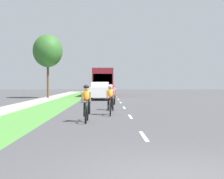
# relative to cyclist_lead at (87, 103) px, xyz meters

# --- Properties ---
(ground_plane) EXTENTS (120.00, 120.00, 0.00)m
(ground_plane) POSITION_rel_cyclist_lead_xyz_m (2.01, 12.08, -0.81)
(ground_plane) COLOR #424244
(grass_verge) EXTENTS (2.69, 70.00, 0.01)m
(grass_verge) POSITION_rel_cyclist_lead_xyz_m (-3.09, 12.08, -0.81)
(grass_verge) COLOR #478438
(grass_verge) RESTS_ON ground_plane
(sidewalk_concrete) EXTENTS (1.94, 70.00, 0.10)m
(sidewalk_concrete) POSITION_rel_cyclist_lead_xyz_m (-5.41, 12.08, -0.81)
(sidewalk_concrete) COLOR #9E998E
(sidewalk_concrete) RESTS_ON ground_plane
(lane_markings_center) EXTENTS (0.12, 52.20, 0.01)m
(lane_markings_center) POSITION_rel_cyclist_lead_xyz_m (2.01, 16.08, -0.81)
(lane_markings_center) COLOR white
(lane_markings_center) RESTS_ON ground_plane
(cyclist_lead) EXTENTS (0.42, 1.72, 1.58)m
(cyclist_lead) POSITION_rel_cyclist_lead_xyz_m (0.00, 0.00, 0.00)
(cyclist_lead) COLOR black
(cyclist_lead) RESTS_ON ground_plane
(cyclist_trailing) EXTENTS (0.42, 1.72, 1.58)m
(cyclist_trailing) POSITION_rel_cyclist_lead_xyz_m (1.03, 2.85, 0.00)
(cyclist_trailing) COLOR black
(cyclist_trailing) RESTS_ON ground_plane
(cyclist_distant) EXTENTS (0.42, 1.72, 1.58)m
(cyclist_distant) POSITION_rel_cyclist_lead_xyz_m (1.22, 5.82, 0.00)
(cyclist_distant) COLOR black
(cyclist_distant) RESTS_ON ground_plane
(suv_white) EXTENTS (2.15, 4.70, 1.79)m
(suv_white) POSITION_rel_cyclist_lead_xyz_m (0.15, 18.06, 0.14)
(suv_white) COLOR silver
(suv_white) RESTS_ON ground_plane
(bus_maroon) EXTENTS (2.78, 11.60, 3.48)m
(bus_maroon) POSITION_rel_cyclist_lead_xyz_m (0.32, 28.69, 1.17)
(bus_maroon) COLOR maroon
(bus_maroon) RESTS_ON ground_plane
(street_tree_near) EXTENTS (3.27, 3.27, 7.05)m
(street_tree_near) POSITION_rel_cyclist_lead_xyz_m (-5.72, 21.10, 4.42)
(street_tree_near) COLOR brown
(street_tree_near) RESTS_ON ground_plane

